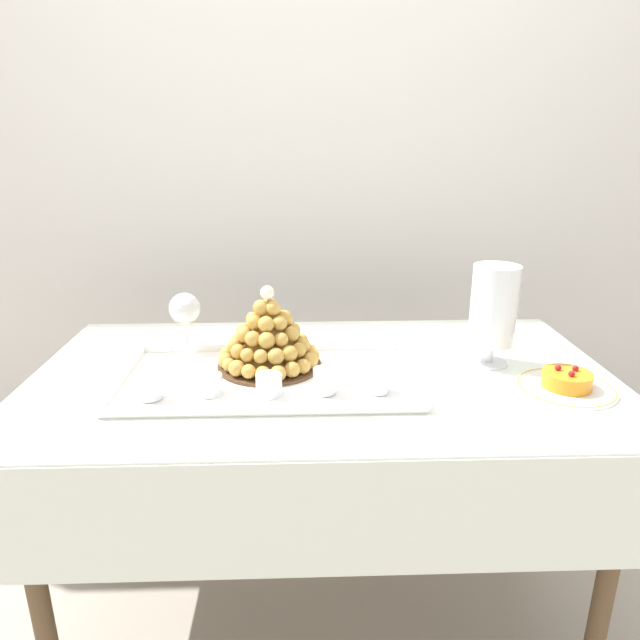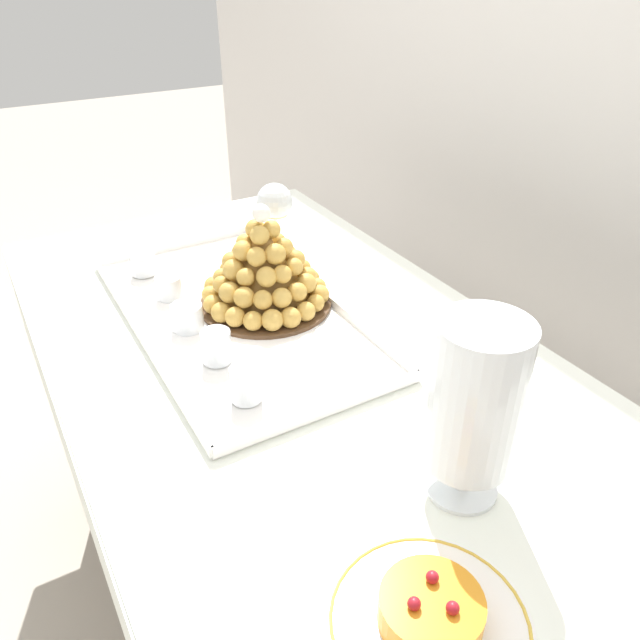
% 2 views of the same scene
% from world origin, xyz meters
% --- Properties ---
extents(ground_plane, '(12.00, 12.00, 0.00)m').
position_xyz_m(ground_plane, '(0.00, 0.00, 0.00)').
color(ground_plane, '#B2A899').
extents(backdrop_wall, '(4.80, 0.10, 2.50)m').
position_xyz_m(backdrop_wall, '(0.00, 0.91, 1.25)').
color(backdrop_wall, silver).
rests_on(backdrop_wall, ground_plane).
extents(buffet_table, '(1.41, 0.79, 0.77)m').
position_xyz_m(buffet_table, '(0.00, 0.00, 0.67)').
color(buffet_table, brown).
rests_on(buffet_table, ground_plane).
extents(serving_tray, '(0.69, 0.37, 0.02)m').
position_xyz_m(serving_tray, '(-0.13, -0.05, 0.77)').
color(serving_tray, white).
rests_on(serving_tray, buffet_table).
extents(croquembouche, '(0.26, 0.26, 0.21)m').
position_xyz_m(croquembouche, '(-0.13, 0.02, 0.85)').
color(croquembouche, '#4C331E').
rests_on(croquembouche, serving_tray).
extents(dessert_cup_left, '(0.05, 0.05, 0.05)m').
position_xyz_m(dessert_cup_left, '(-0.38, -0.15, 0.80)').
color(dessert_cup_left, silver).
rests_on(dessert_cup_left, serving_tray).
extents(dessert_cup_mid_left, '(0.05, 0.05, 0.05)m').
position_xyz_m(dessert_cup_mid_left, '(-0.25, -0.13, 0.80)').
color(dessert_cup_mid_left, silver).
rests_on(dessert_cup_mid_left, serving_tray).
extents(dessert_cup_centre, '(0.06, 0.06, 0.05)m').
position_xyz_m(dessert_cup_centre, '(-0.12, -0.14, 0.80)').
color(dessert_cup_centre, silver).
rests_on(dessert_cup_centre, serving_tray).
extents(dessert_cup_mid_right, '(0.05, 0.05, 0.06)m').
position_xyz_m(dessert_cup_mid_right, '(0.00, -0.13, 0.80)').
color(dessert_cup_mid_right, silver).
rests_on(dessert_cup_mid_right, serving_tray).
extents(dessert_cup_right, '(0.05, 0.05, 0.06)m').
position_xyz_m(dessert_cup_right, '(0.12, -0.13, 0.80)').
color(dessert_cup_right, silver).
rests_on(dessert_cup_right, serving_tray).
extents(macaron_goblet, '(0.11, 0.11, 0.25)m').
position_xyz_m(macaron_goblet, '(0.42, 0.04, 0.92)').
color(macaron_goblet, white).
rests_on(macaron_goblet, buffet_table).
extents(fruit_tart_plate, '(0.22, 0.22, 0.05)m').
position_xyz_m(fruit_tart_plate, '(0.55, -0.12, 0.78)').
color(fruit_tart_plate, white).
rests_on(fruit_tart_plate, buffet_table).
extents(wine_glass, '(0.08, 0.08, 0.16)m').
position_xyz_m(wine_glass, '(-0.36, 0.16, 0.88)').
color(wine_glass, silver).
rests_on(wine_glass, buffet_table).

